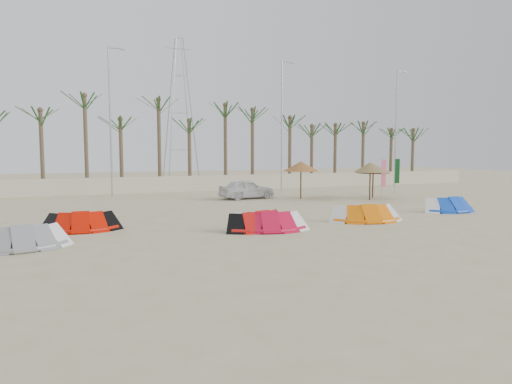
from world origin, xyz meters
name	(u,v)px	position (x,y,z in m)	size (l,w,h in m)	color
ground	(313,238)	(0.00, 0.00, 0.00)	(120.00, 120.00, 0.00)	#BCB291
boundary_wall	(185,184)	(0.00, 22.00, 0.65)	(60.00, 0.30, 1.30)	beige
palm_line	(188,115)	(0.67, 23.50, 6.44)	(52.00, 4.00, 7.70)	brown
lamp_b	(111,119)	(-5.96, 20.00, 5.77)	(1.25, 0.14, 11.00)	#A5A8AD
lamp_c	(282,123)	(8.04, 20.00, 5.77)	(1.25, 0.14, 11.00)	#A5A8AD
lamp_d	(396,126)	(20.04, 20.00, 5.77)	(1.25, 0.14, 11.00)	#A5A8AD
pylon	(181,186)	(1.00, 28.00, 0.00)	(3.00, 3.00, 14.00)	#A5A8AD
kite_grey	(23,236)	(-10.42, 2.19, 0.42)	(3.36, 2.04, 0.90)	gray
kite_red_left	(81,220)	(-8.44, 5.28, 0.42)	(3.25, 1.65, 0.90)	red
kite_red_mid	(258,219)	(-1.27, 2.67, 0.42)	(3.48, 2.21, 0.90)	red
kite_red_right	(266,220)	(-1.00, 2.39, 0.42)	(3.59, 2.18, 0.90)	red
kite_orange	(363,212)	(4.41, 2.96, 0.42)	(3.69, 2.10, 0.90)	orange
kite_blue	(446,204)	(10.95, 4.20, 0.42)	(3.37, 1.59, 0.90)	blue
parasol_left	(301,166)	(6.32, 13.17, 2.31)	(2.53, 2.53, 2.67)	#4C331E
parasol_mid	(370,167)	(10.38, 10.65, 2.27)	(2.33, 2.33, 2.62)	#4C331E
parasol_right	(373,168)	(11.55, 11.89, 2.13)	(2.51, 2.51, 2.48)	#4C331E
flag_pink	(384,174)	(11.51, 10.65, 1.76)	(0.45, 0.09, 2.96)	#A5A8AD
flag_green	(396,172)	(14.86, 13.40, 1.74)	(0.45, 0.07, 2.94)	#A5A8AD
car	(247,189)	(2.77, 14.65, 0.68)	(1.60, 3.98, 1.36)	silver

